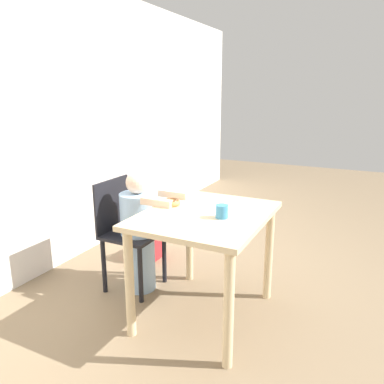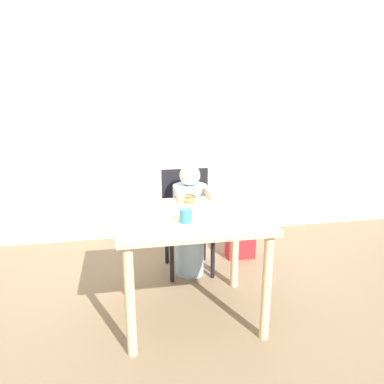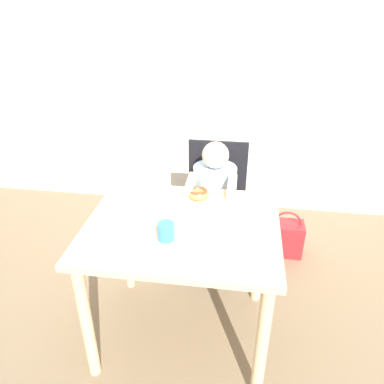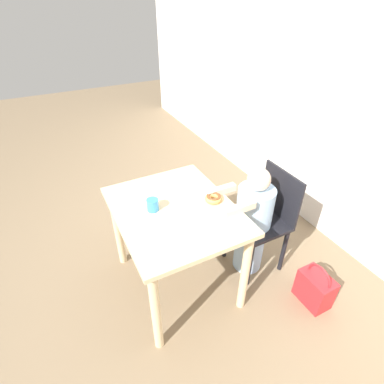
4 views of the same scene
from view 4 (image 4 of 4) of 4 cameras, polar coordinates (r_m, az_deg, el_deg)
ground_plane at (r=2.58m, az=-2.77°, el=-16.57°), size 12.00×12.00×0.00m
wall_back at (r=2.74m, az=28.14°, el=14.63°), size 8.00×0.05×2.50m
dining_table at (r=2.13m, az=-3.24°, el=-5.82°), size 0.96×0.78×0.76m
chair at (r=2.48m, az=13.51°, el=-5.02°), size 0.41×0.41×0.88m
child_figure at (r=2.41m, az=11.35°, el=-5.81°), size 0.29×0.50×0.96m
donut at (r=2.11m, az=4.14°, el=-1.12°), size 0.12×0.12×0.05m
napkin at (r=1.95m, az=-1.53°, el=-5.34°), size 0.39×0.39×0.00m
handbag at (r=2.54m, az=22.35°, el=-16.60°), size 0.26×0.17×0.37m
cup at (r=2.02m, az=-7.51°, el=-2.44°), size 0.08×0.08×0.09m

